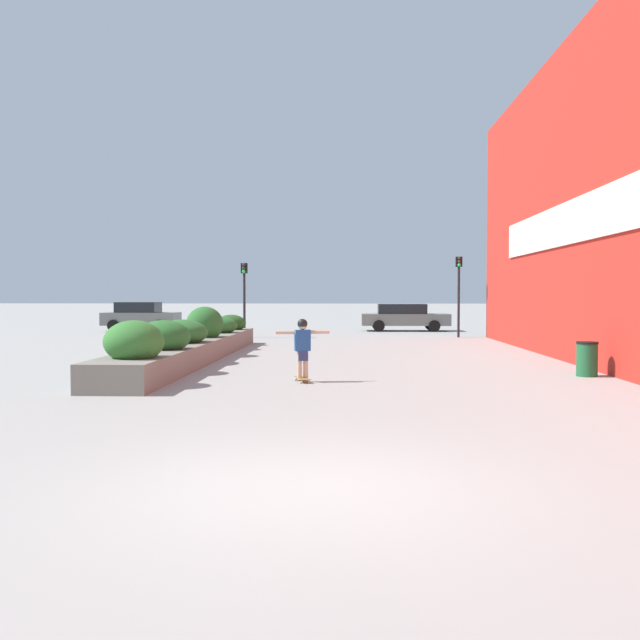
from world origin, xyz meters
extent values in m
plane|color=gray|center=(0.00, 0.00, 0.00)|extent=(300.00, 300.00, 0.00)
cube|color=red|center=(6.80, 9.88, 4.58)|extent=(0.60, 30.70, 9.15)
cube|color=silver|center=(6.46, 10.58, 3.90)|extent=(0.06, 19.72, 1.20)
cube|color=slate|center=(-4.12, 13.63, 0.29)|extent=(1.40, 14.92, 0.59)
ellipsoid|color=#33702D|center=(-4.07, 7.66, 0.93)|extent=(1.25, 1.23, 0.90)
ellipsoid|color=#286028|center=(-4.08, 10.01, 0.89)|extent=(1.31, 1.24, 0.80)
ellipsoid|color=#286028|center=(-4.22, 12.46, 0.86)|extent=(1.42, 1.60, 0.72)
ellipsoid|color=#286028|center=(-4.08, 14.90, 1.00)|extent=(1.14, 1.19, 1.08)
ellipsoid|color=#286028|center=(-4.20, 17.53, 0.83)|extent=(1.44, 1.19, 0.65)
ellipsoid|color=#234C1E|center=(-4.08, 19.77, 0.83)|extent=(1.12, 0.94, 0.64)
cube|color=olive|center=(-0.62, 8.53, 0.08)|extent=(0.43, 0.77, 0.01)
cylinder|color=beige|center=(-0.78, 8.75, 0.03)|extent=(0.07, 0.07, 0.05)
cylinder|color=beige|center=(-0.61, 8.81, 0.03)|extent=(0.07, 0.07, 0.05)
cylinder|color=beige|center=(-0.63, 8.25, 0.03)|extent=(0.07, 0.07, 0.05)
cylinder|color=beige|center=(-0.45, 8.31, 0.03)|extent=(0.07, 0.07, 0.05)
cylinder|color=tan|center=(-0.69, 8.51, 0.38)|extent=(0.13, 0.13, 0.59)
cylinder|color=tan|center=(-0.55, 8.55, 0.38)|extent=(0.13, 0.13, 0.59)
cube|color=navy|center=(-0.62, 8.53, 0.57)|extent=(0.25, 0.23, 0.21)
cube|color=#234C8C|center=(-0.62, 8.53, 0.91)|extent=(0.37, 0.26, 0.46)
cylinder|color=tan|center=(-0.99, 8.42, 1.08)|extent=(0.44, 0.20, 0.08)
cylinder|color=tan|center=(-0.25, 8.64, 1.08)|extent=(0.44, 0.20, 0.08)
sphere|color=tan|center=(-0.62, 8.53, 1.23)|extent=(0.19, 0.19, 0.19)
sphere|color=black|center=(-0.62, 8.53, 1.27)|extent=(0.22, 0.22, 0.22)
cylinder|color=#1E5B33|center=(5.93, 9.87, 0.38)|extent=(0.48, 0.48, 0.76)
cylinder|color=black|center=(5.93, 9.87, 0.78)|extent=(0.50, 0.50, 0.05)
cube|color=slate|center=(3.30, 30.66, 0.60)|extent=(4.58, 1.87, 0.60)
cube|color=black|center=(3.12, 30.66, 1.16)|extent=(2.52, 1.65, 0.52)
cylinder|color=black|center=(4.72, 31.55, 0.30)|extent=(0.60, 0.22, 0.60)
cylinder|color=black|center=(4.72, 29.77, 0.30)|extent=(0.60, 0.22, 0.60)
cylinder|color=black|center=(1.88, 31.55, 0.30)|extent=(0.60, 0.22, 0.60)
cylinder|color=black|center=(1.88, 29.77, 0.30)|extent=(0.60, 0.22, 0.60)
cube|color=slate|center=(-10.54, 29.96, 0.64)|extent=(3.85, 1.75, 0.66)
cube|color=black|center=(-10.70, 29.96, 1.25)|extent=(2.12, 1.54, 0.54)
cylinder|color=black|center=(-9.35, 30.80, 0.31)|extent=(0.62, 0.22, 0.62)
cylinder|color=black|center=(-9.35, 29.13, 0.31)|extent=(0.62, 0.22, 0.62)
cylinder|color=black|center=(-11.74, 30.80, 0.31)|extent=(0.62, 0.22, 0.62)
cylinder|color=black|center=(-11.74, 29.13, 0.31)|extent=(0.62, 0.22, 0.62)
cube|color=#BCBCC1|center=(12.89, 32.44, 0.70)|extent=(3.87, 1.89, 0.74)
cube|color=black|center=(13.05, 32.44, 1.31)|extent=(2.13, 1.66, 0.48)
cylinder|color=black|center=(11.70, 31.54, 0.33)|extent=(0.66, 0.22, 0.66)
cylinder|color=black|center=(11.70, 33.33, 0.33)|extent=(0.66, 0.22, 0.66)
cylinder|color=black|center=(14.09, 31.54, 0.33)|extent=(0.66, 0.22, 0.66)
cylinder|color=black|center=(14.09, 33.33, 0.33)|extent=(0.66, 0.22, 0.66)
cylinder|color=black|center=(-4.30, 24.59, 1.43)|extent=(0.11, 0.11, 2.86)
cube|color=black|center=(-4.30, 24.59, 3.08)|extent=(0.28, 0.20, 0.45)
sphere|color=#2D2823|center=(-4.30, 24.47, 3.23)|extent=(0.15, 0.15, 0.15)
sphere|color=#2D2823|center=(-4.30, 24.47, 3.08)|extent=(0.15, 0.15, 0.15)
sphere|color=green|center=(-4.30, 24.47, 2.93)|extent=(0.15, 0.15, 0.15)
cylinder|color=black|center=(5.25, 25.11, 1.58)|extent=(0.11, 0.11, 3.15)
cube|color=black|center=(5.25, 25.11, 3.38)|extent=(0.28, 0.20, 0.45)
sphere|color=#2D2823|center=(5.25, 24.99, 3.53)|extent=(0.15, 0.15, 0.15)
sphere|color=#2D2823|center=(5.25, 24.99, 3.38)|extent=(0.15, 0.15, 0.15)
sphere|color=green|center=(5.25, 24.99, 3.23)|extent=(0.15, 0.15, 0.15)
camera|label=1|loc=(0.43, -6.92, 1.90)|focal=40.00mm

